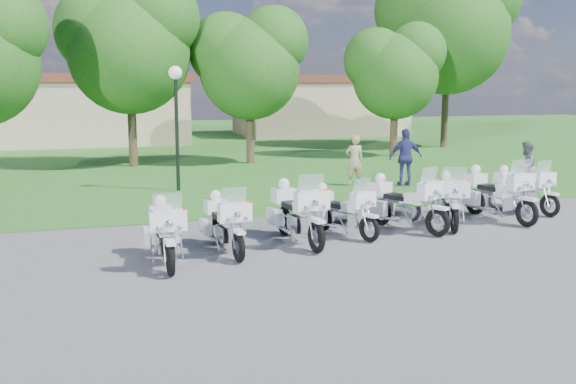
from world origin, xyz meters
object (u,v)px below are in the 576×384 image
object	(u,v)px
motorcycle_7	(522,189)
bystander_c	(406,158)
motorcycle_2	(297,212)
lamp_post	(176,97)
motorcycle_5	(449,199)
motorcycle_6	(496,193)
motorcycle_4	(404,202)
motorcycle_0	(165,231)
motorcycle_1	(225,223)
motorcycle_3	(342,210)
bystander_b	(526,167)
bystander_a	(354,161)

from	to	relation	value
motorcycle_7	bystander_c	bearing A→B (deg)	-91.63
motorcycle_2	lamp_post	size ratio (longest dim) A/B	0.60
motorcycle_5	lamp_post	distance (m)	9.57
motorcycle_6	lamp_post	bearing A→B (deg)	-55.37
motorcycle_6	motorcycle_4	bearing A→B (deg)	-3.47
lamp_post	bystander_c	xyz separation A→B (m)	(7.62, -1.32, -2.09)
motorcycle_0	bystander_c	distance (m)	11.69
motorcycle_1	motorcycle_6	size ratio (longest dim) A/B	0.90
lamp_post	bystander_c	distance (m)	8.01
motorcycle_4	bystander_c	size ratio (longest dim) A/B	1.12
motorcycle_5	lamp_post	bearing A→B (deg)	-28.94
motorcycle_3	motorcycle_4	world-z (taller)	motorcycle_4
motorcycle_1	motorcycle_5	xyz separation A→B (m)	(5.84, 0.90, 0.04)
motorcycle_6	motorcycle_7	size ratio (longest dim) A/B	1.12
motorcycle_0	bystander_b	world-z (taller)	bystander_b
motorcycle_2	motorcycle_6	bearing A→B (deg)	-177.47
lamp_post	motorcycle_7	bearing A→B (deg)	-36.50
lamp_post	bystander_c	size ratio (longest dim) A/B	2.07
motorcycle_7	bystander_c	world-z (taller)	bystander_c
bystander_a	bystander_b	distance (m)	5.56
motorcycle_4	motorcycle_6	bearing A→B (deg)	162.77
motorcycle_0	motorcycle_4	xyz separation A→B (m)	(5.81, 1.26, 0.04)
motorcycle_1	motorcycle_4	xyz separation A→B (m)	(4.51, 0.75, 0.05)
motorcycle_4	bystander_b	size ratio (longest dim) A/B	1.31
motorcycle_3	bystander_c	size ratio (longest dim) A/B	1.01
motorcycle_1	bystander_c	distance (m)	10.38
lamp_post	motorcycle_5	bearing A→B (deg)	-52.02
motorcycle_1	bystander_a	distance (m)	9.63
motorcycle_2	bystander_a	xyz separation A→B (m)	(4.42, 7.13, 0.20)
motorcycle_0	motorcycle_3	world-z (taller)	motorcycle_0
motorcycle_7	lamp_post	world-z (taller)	lamp_post
motorcycle_1	bystander_b	world-z (taller)	bystander_b
bystander_c	motorcycle_4	bearing A→B (deg)	70.42
lamp_post	motorcycle_4	bearing A→B (deg)	-59.59
motorcycle_3	lamp_post	bearing A→B (deg)	-92.84
motorcycle_1	motorcycle_6	world-z (taller)	motorcycle_6
motorcycle_3	lamp_post	world-z (taller)	lamp_post
motorcycle_3	motorcycle_6	size ratio (longest dim) A/B	0.82
lamp_post	motorcycle_3	bearing A→B (deg)	-70.12
lamp_post	bystander_a	distance (m)	6.39
bystander_c	motorcycle_5	bearing A→B (deg)	80.57
motorcycle_1	lamp_post	bearing A→B (deg)	-96.07
motorcycle_4	motorcycle_5	xyz separation A→B (m)	(1.33, 0.14, -0.02)
motorcycle_4	bystander_a	world-z (taller)	bystander_a
motorcycle_0	lamp_post	world-z (taller)	lamp_post
motorcycle_0	motorcycle_5	world-z (taller)	motorcycle_5
motorcycle_0	motorcycle_6	world-z (taller)	motorcycle_6
motorcycle_0	motorcycle_4	world-z (taller)	motorcycle_4
motorcycle_7	motorcycle_6	bearing A→B (deg)	15.82
motorcycle_6	bystander_b	bearing A→B (deg)	-147.16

